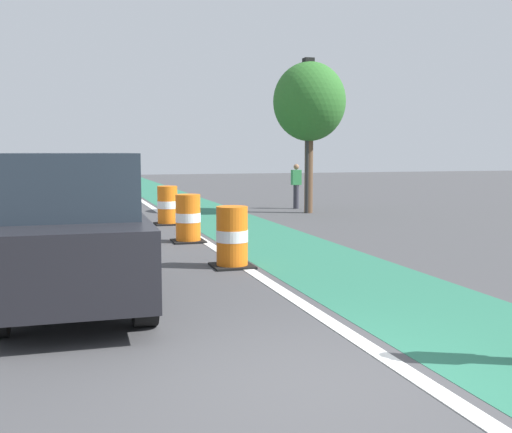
{
  "coord_description": "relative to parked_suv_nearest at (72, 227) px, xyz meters",
  "views": [
    {
      "loc": [
        -2.1,
        -4.81,
        2.06
      ],
      "look_at": [
        0.58,
        3.77,
        1.1
      ],
      "focal_mm": 42.83,
      "sensor_mm": 36.0,
      "label": 1
    }
  ],
  "objects": [
    {
      "name": "lane_divider_stripe",
      "position": [
        2.95,
        8.22,
        -1.03
      ],
      "size": [
        0.2,
        80.0,
        0.01
      ],
      "primitive_type": "cube",
      "color": "silver",
      "rests_on": "ground"
    },
    {
      "name": "bike_lane_strip",
      "position": [
        4.45,
        8.22,
        -1.03
      ],
      "size": [
        2.5,
        80.0,
        0.01
      ],
      "primitive_type": "cube",
      "color": "#286B51",
      "rests_on": "ground"
    },
    {
      "name": "street_tree_sidewalk",
      "position": [
        7.72,
        10.4,
        2.63
      ],
      "size": [
        2.4,
        2.4,
        5.0
      ],
      "color": "brown",
      "rests_on": "ground"
    },
    {
      "name": "traffic_barrel_back",
      "position": [
        2.67,
        8.54,
        -0.5
      ],
      "size": [
        0.73,
        0.73,
        1.09
      ],
      "color": "orange",
      "rests_on": "ground"
    },
    {
      "name": "traffic_light_corner",
      "position": [
        7.65,
        10.34,
        2.47
      ],
      "size": [
        0.41,
        0.32,
        5.1
      ],
      "color": "#2D2D2D",
      "rests_on": "ground"
    },
    {
      "name": "pedestrian_crossing",
      "position": [
        7.87,
        11.96,
        -0.17
      ],
      "size": [
        0.34,
        0.2,
        1.61
      ],
      "color": "#33333D",
      "rests_on": "ground"
    },
    {
      "name": "traffic_barrel_mid",
      "position": [
        2.58,
        5.05,
        -0.5
      ],
      "size": [
        0.73,
        0.73,
        1.09
      ],
      "color": "orange",
      "rests_on": "ground"
    },
    {
      "name": "traffic_barrel_front",
      "position": [
        2.75,
        1.82,
        -0.5
      ],
      "size": [
        0.73,
        0.73,
        1.09
      ],
      "color": "orange",
      "rests_on": "ground"
    },
    {
      "name": "parked_suv_nearest",
      "position": [
        0.0,
        0.0,
        0.0
      ],
      "size": [
        2.0,
        4.64,
        2.04
      ],
      "color": "black",
      "rests_on": "ground"
    },
    {
      "name": "ground_plane",
      "position": [
        2.05,
        -3.78,
        -1.04
      ],
      "size": [
        100.0,
        100.0,
        0.0
      ],
      "primitive_type": "plane",
      "color": "#424244"
    }
  ]
}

